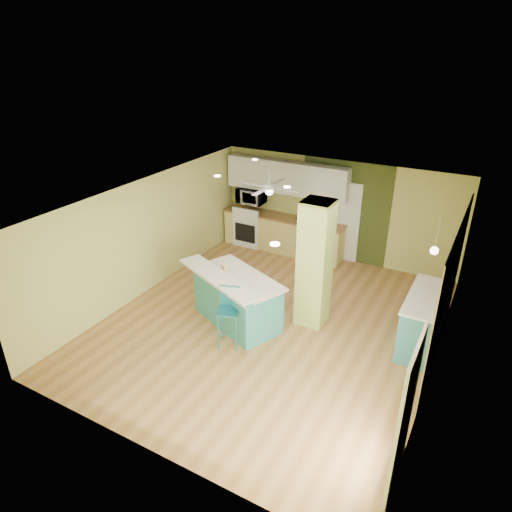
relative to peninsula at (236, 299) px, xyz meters
The scene contains 23 objects.
floor 0.86m from the peninsula, 21.69° to the left, with size 6.00×7.00×0.01m, color olive.
ceiling 2.09m from the peninsula, 21.69° to the left, with size 6.00×7.00×0.01m, color white.
wall_back 3.88m from the peninsula, 80.50° to the left, with size 6.00×0.01×2.50m, color #C6C66A.
wall_front 3.39m from the peninsula, 79.08° to the right, with size 6.00×0.01×2.50m, color #C6C66A.
wall_left 2.50m from the peninsula, behind, with size 0.01×7.00×2.50m, color #C6C66A.
wall_right 3.71m from the peninsula, ahead, with size 0.01×7.00×2.50m, color #C6C66A.
wood_panel 3.78m from the peninsula, 13.23° to the left, with size 0.02×3.40×2.50m, color #8A714F.
olive_accent 3.90m from the peninsula, 77.51° to the left, with size 2.20×0.02×2.50m, color #3D491D.
interior_door 3.83m from the peninsula, 77.42° to the left, with size 0.82×0.05×2.00m, color white.
french_door 4.17m from the peninsula, 29.67° to the right, with size 0.04×1.08×2.10m, color silver.
column 1.65m from the peninsula, 30.40° to the left, with size 0.55×0.55×2.50m, color #B1C65B.
kitchen_run 3.52m from the peninsula, 101.02° to the left, with size 3.25×0.63×0.94m.
stove 3.80m from the peninsula, 115.24° to the left, with size 0.76×0.66×1.08m.
upper_cabinets 3.90m from the peninsula, 100.66° to the left, with size 3.20×0.34×0.80m, color white.
microwave 3.90m from the peninsula, 115.18° to the left, with size 0.70×0.48×0.39m, color white.
ceiling_fan 2.77m from the peninsula, 101.85° to the left, with size 1.41×1.41×0.61m.
pendant_lamp 3.69m from the peninsula, 16.96° to the left, with size 0.14×0.14×0.69m.
wall_decor 3.88m from the peninsula, 16.29° to the left, with size 0.03×0.90×0.70m, color brown.
peninsula is the anchor object (origin of this frame).
bar_stool 0.75m from the peninsula, 68.97° to the right, with size 0.49×0.49×1.15m.
side_counter 3.47m from the peninsula, 16.45° to the left, with size 0.68×1.59×1.02m.
fruit_bowl 3.44m from the peninsula, 92.52° to the left, with size 0.27×0.27×0.07m, color #342515.
canister 0.64m from the peninsula, 158.95° to the left, with size 0.15×0.15×0.18m, color gold.
Camera 1 is at (3.37, -6.70, 5.09)m, focal length 32.00 mm.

